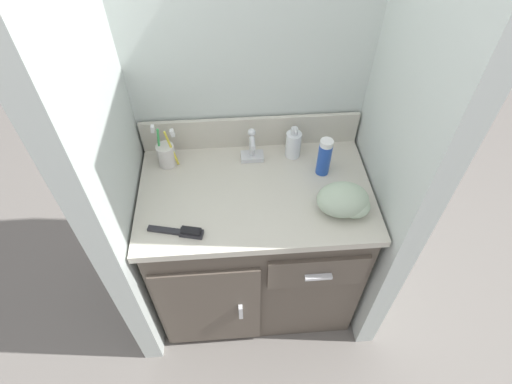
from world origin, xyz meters
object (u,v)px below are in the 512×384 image
object	(u,v)px
toothbrush_cup	(166,154)
hand_towel	(345,201)
soap_dispenser	(293,144)
hairbrush	(183,232)
shaving_cream_can	(324,157)

from	to	relation	value
toothbrush_cup	hand_towel	distance (m)	0.70
soap_dispenser	hand_towel	bearing A→B (deg)	-64.99
toothbrush_cup	hand_towel	xyz separation A→B (m)	(0.64, -0.29, -0.00)
toothbrush_cup	hairbrush	size ratio (longest dim) A/B	0.95
soap_dispenser	hairbrush	size ratio (longest dim) A/B	0.73
shaving_cream_can	soap_dispenser	bearing A→B (deg)	133.90
hairbrush	hand_towel	world-z (taller)	hand_towel
shaving_cream_can	hand_towel	size ratio (longest dim) A/B	0.84
toothbrush_cup	hand_towel	bearing A→B (deg)	-24.26
soap_dispenser	hairbrush	xyz separation A→B (m)	(-0.42, -0.36, -0.05)
soap_dispenser	hand_towel	distance (m)	0.33
soap_dispenser	hand_towel	world-z (taller)	soap_dispenser
toothbrush_cup	shaving_cream_can	bearing A→B (deg)	-8.63
toothbrush_cup	soap_dispenser	world-z (taller)	toothbrush_cup
soap_dispenser	shaving_cream_can	bearing A→B (deg)	-46.10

